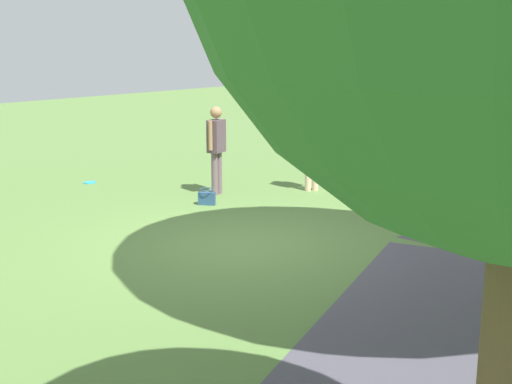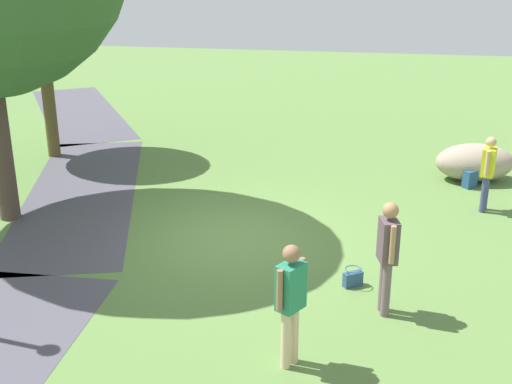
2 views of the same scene
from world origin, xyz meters
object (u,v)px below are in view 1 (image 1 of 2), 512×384
(woman_with_handbag, at_px, (216,144))
(passerby_on_path, at_px, (312,143))
(frisbee_on_grass, at_px, (90,182))
(handbag_on_grass, at_px, (207,197))

(woman_with_handbag, relative_size, passerby_on_path, 1.03)
(passerby_on_path, distance_m, frisbee_on_grass, 4.91)
(woman_with_handbag, bearing_deg, passerby_on_path, 141.88)
(passerby_on_path, xyz_separation_m, handbag_on_grass, (2.30, -0.73, -0.86))
(passerby_on_path, relative_size, frisbee_on_grass, 6.50)
(passerby_on_path, distance_m, handbag_on_grass, 2.56)
(passerby_on_path, relative_size, handbag_on_grass, 4.53)
(passerby_on_path, xyz_separation_m, frisbee_on_grass, (2.61, -4.04, -0.99))
(woman_with_handbag, height_order, passerby_on_path, woman_with_handbag)
(woman_with_handbag, distance_m, handbag_on_grass, 1.26)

